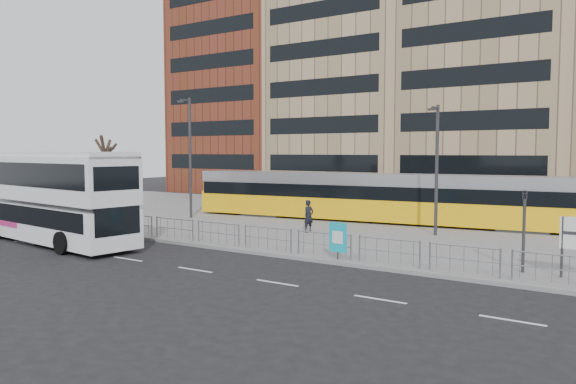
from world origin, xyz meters
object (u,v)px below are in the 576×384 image
Objects in this scene: tram at (381,198)px; lamp_post_west at (190,153)px; traffic_light_east at (524,220)px; bare_tree at (105,134)px; traffic_light_west at (93,196)px; double_decker_bus at (52,194)px; ad_panel at (338,238)px; lamp_post_east at (436,164)px; pedestrian at (309,216)px.

tram is 3.26× the size of lamp_post_west.
traffic_light_east is 31.94m from bare_tree.
tram is at bearing 39.12° from traffic_light_west.
bare_tree is (-20.44, -5.45, 4.29)m from tram.
tram is at bearing 62.36° from double_decker_bus.
bare_tree is at bearing 158.48° from traffic_light_east.
bare_tree is at bearing -171.45° from tram.
traffic_light_east is (23.36, 1.59, 0.00)m from traffic_light_west.
ad_panel is 16.38m from traffic_light_west.
ad_panel is 0.51× the size of traffic_light_west.
ad_panel is (3.78, -12.60, -0.65)m from tram.
double_decker_bus is 20.20m from lamp_post_east.
traffic_light_west reaches higher than ad_panel.
ad_panel is at bearing 20.09° from double_decker_bus.
traffic_light_east is (12.28, -4.45, 1.06)m from pedestrian.
tram is at bearing 2.79° from pedestrian.
pedestrian is at bearing -155.95° from lamp_post_east.
lamp_post_west is (-15.69, 7.47, 3.54)m from ad_panel.
double_decker_bus is at bearing -162.04° from ad_panel.
traffic_light_east is at bearing -1.83° from traffic_light_west.
lamp_post_east is at bearing 117.65° from traffic_light_east.
bare_tree is (-8.53, -0.31, 1.40)m from lamp_post_west.
lamp_post_west is 8.65m from bare_tree.
ad_panel is at bearing -123.56° from pedestrian.
pedestrian is (-1.49, -6.46, -0.66)m from tram.
lamp_post_west reaches higher than double_decker_bus.
lamp_post_east is at bearing 4.10° from bare_tree.
pedestrian is 19.61m from bare_tree.
lamp_post_east is 25.43m from bare_tree.
lamp_post_west is (-10.42, 1.32, 3.55)m from pedestrian.
lamp_post_west is at bearing 79.17° from traffic_light_west.
bare_tree is (-18.95, 1.01, 4.95)m from pedestrian.
traffic_light_west is 0.38× the size of bare_tree.
traffic_light_west is at bearing -41.86° from bare_tree.
traffic_light_east is at bearing 17.62° from ad_panel.
tram is at bearing 143.13° from lamp_post_east.
ad_panel is 25.73m from bare_tree.
tram is 8.61× the size of traffic_light_west.
lamp_post_west is (-11.91, -5.14, 2.89)m from tram.
lamp_post_east reaches higher than double_decker_bus.
lamp_post_east is (1.07, 8.97, 2.97)m from ad_panel.
bare_tree is at bearing 167.57° from ad_panel.
tram is 16.96× the size of ad_panel.
lamp_post_west is 16.83m from lamp_post_east.
traffic_light_west is at bearing -176.33° from ad_panel.
lamp_post_east is at bearing 87.23° from ad_panel.
lamp_post_west is at bearing -163.03° from tram.
traffic_light_west is at bearing 120.68° from double_decker_bus.
double_decker_bus is at bearing -177.78° from traffic_light_east.
traffic_light_east is 0.38× the size of lamp_post_west.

